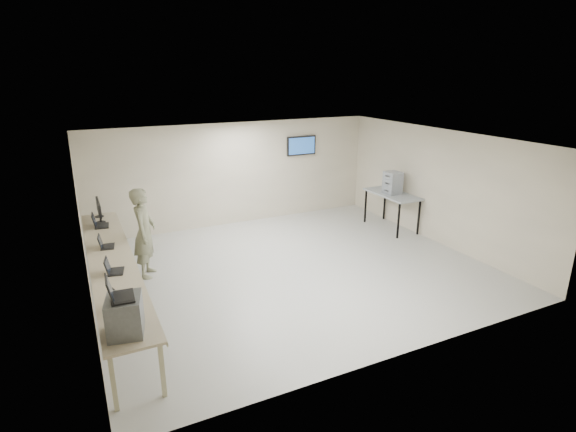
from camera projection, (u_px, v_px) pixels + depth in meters
name	position (u px, v px, depth m)	size (l,w,h in m)	color
room	(292.00, 206.00, 9.39)	(8.01, 7.01, 2.81)	#BDBDBD
workbench	(113.00, 263.00, 8.02)	(0.76, 6.00, 0.90)	#BAAD96
equipment_box	(125.00, 316.00, 5.68)	(0.42, 0.49, 0.51)	slate
laptop_on_box	(117.00, 293.00, 5.56)	(0.33, 0.40, 0.30)	black
laptop_0	(125.00, 302.00, 6.40)	(0.35, 0.38, 0.26)	black
laptop_1	(112.00, 269.00, 7.46)	(0.34, 0.38, 0.26)	black
laptop_2	(104.00, 244.00, 8.52)	(0.31, 0.36, 0.26)	black
laptop_3	(99.00, 223.00, 9.65)	(0.35, 0.41, 0.30)	black
monitor_near	(100.00, 211.00, 9.87)	(0.20, 0.45, 0.44)	black
monitor_far	(98.00, 206.00, 10.25)	(0.20, 0.44, 0.44)	black
soldier	(144.00, 233.00, 9.19)	(0.69, 0.45, 1.89)	gray
side_table	(392.00, 196.00, 12.01)	(0.76, 1.63, 0.98)	#8E9599
storage_bins	(393.00, 183.00, 11.89)	(0.37, 0.41, 0.59)	#99A2AF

